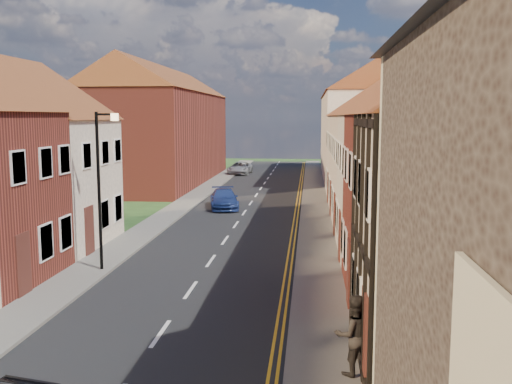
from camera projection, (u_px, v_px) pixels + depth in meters
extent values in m
cube|color=black|center=(236.00, 225.00, 31.46)|extent=(7.00, 90.00, 0.02)
cube|color=slate|center=(158.00, 222.00, 31.86)|extent=(1.80, 90.00, 0.12)
cube|color=slate|center=(316.00, 225.00, 31.04)|extent=(1.80, 90.00, 0.12)
cube|color=maroon|center=(472.00, 208.00, 18.45)|extent=(8.00, 5.80, 6.00)
cube|color=maroon|center=(506.00, 33.00, 15.49)|extent=(0.60, 0.60, 1.60)
cube|color=#BBB49D|center=(436.00, 188.00, 23.78)|extent=(8.00, 5.00, 6.00)
cube|color=maroon|center=(453.00, 55.00, 21.22)|extent=(0.60, 0.60, 1.60)
cube|color=#F5DDC2|center=(413.00, 175.00, 29.11)|extent=(8.00, 5.80, 6.00)
cube|color=maroon|center=(426.00, 67.00, 26.15)|extent=(0.60, 0.60, 1.60)
cube|color=#F5DDC2|center=(397.00, 166.00, 34.44)|extent=(8.00, 5.00, 6.00)
cube|color=maroon|center=(405.00, 76.00, 31.88)|extent=(0.60, 0.60, 1.60)
cube|color=#BBB49D|center=(386.00, 159.00, 39.76)|extent=(8.00, 5.80, 6.00)
cube|color=maroon|center=(393.00, 81.00, 36.81)|extent=(0.60, 0.60, 1.60)
cube|color=#F5DDC2|center=(15.00, 184.00, 25.88)|extent=(8.00, 6.10, 5.80)
cube|color=#BBB49D|center=(365.00, 137.00, 54.73)|extent=(8.00, 24.00, 8.00)
cube|color=maroon|center=(162.00, 138.00, 51.54)|extent=(8.00, 24.00, 8.00)
cylinder|color=black|center=(99.00, 192.00, 21.54)|extent=(0.12, 0.12, 6.00)
cube|color=black|center=(105.00, 114.00, 21.13)|extent=(0.70, 0.08, 0.08)
cube|color=#FFD899|center=(115.00, 117.00, 21.11)|extent=(0.25, 0.15, 0.28)
imported|color=navy|center=(224.00, 199.00, 37.04)|extent=(2.55, 4.56, 1.25)
imported|color=#A2A4A9|center=(240.00, 168.00, 59.18)|extent=(2.33, 4.68, 1.27)
imported|color=#292421|center=(354.00, 335.00, 12.85)|extent=(1.07, 0.93, 1.86)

